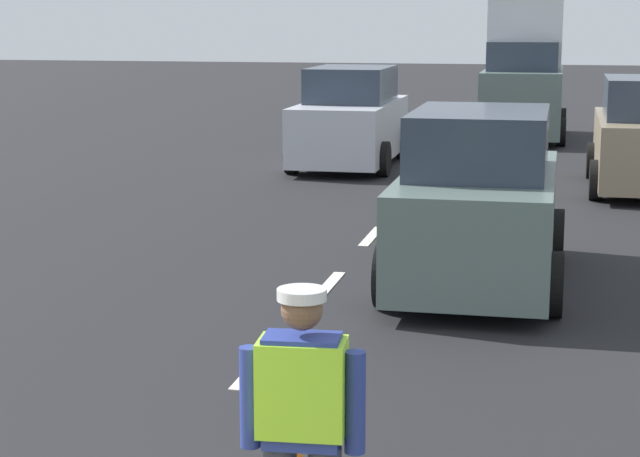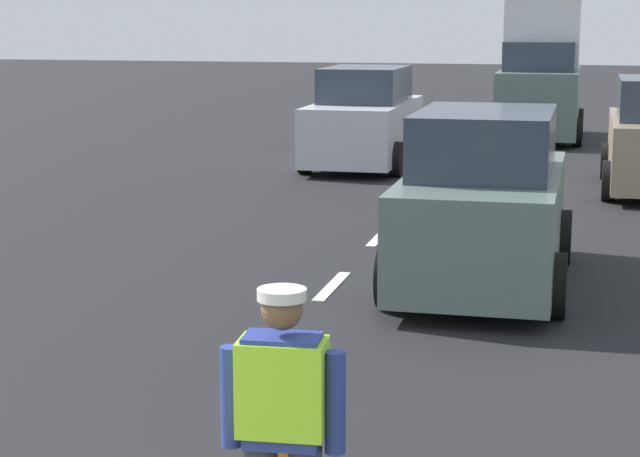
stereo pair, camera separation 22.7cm
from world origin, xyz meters
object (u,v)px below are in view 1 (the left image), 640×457
Objects in this scene: car_outgoing_ahead at (479,204)px; traffic_cone_near at (284,429)px; road_worker at (307,425)px; car_oncoming_second at (351,120)px; delivery_truck at (524,74)px.

traffic_cone_near is at bearing -98.26° from car_outgoing_ahead.
road_worker is 1.61m from traffic_cone_near.
car_outgoing_ahead is 10.35m from car_oncoming_second.
car_oncoming_second reaches higher than road_worker.
road_worker is 7.25m from car_outgoing_ahead.
delivery_truck is (0.28, 23.19, 0.68)m from road_worker.
car_oncoming_second is (-2.98, 17.04, 0.01)m from road_worker.
road_worker is at bearing -71.20° from traffic_cone_near.
road_worker is 0.40× the size of car_outgoing_ahead.
car_outgoing_ahead reaches higher than road_worker.
road_worker is 2.47× the size of traffic_cone_near.
car_outgoing_ahead reaches higher than traffic_cone_near.
traffic_cone_near is 5.91m from car_outgoing_ahead.
traffic_cone_near is at bearing 108.80° from road_worker.
traffic_cone_near is (-0.48, 1.42, -0.60)m from road_worker.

